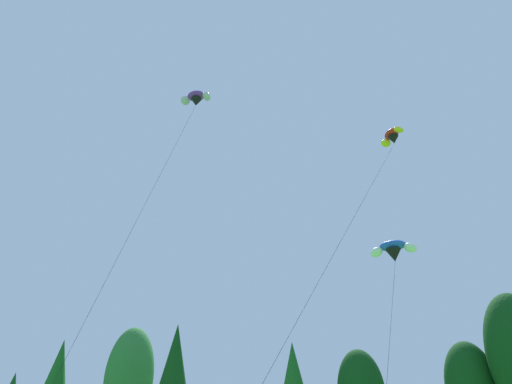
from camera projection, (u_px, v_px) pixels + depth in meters
The scene contains 6 objects.
treeline_tree_b at pixel (55, 383), 54.47m from camera, with size 4.71×4.71×14.12m.
treeline_tree_c at pixel (129, 378), 54.18m from camera, with size 5.98×5.98×15.50m.
treeline_tree_d at pixel (174, 373), 48.83m from camera, with size 4.80×4.80×14.53m.
parafoil_kite_high_purple at pixel (196, 99), 33.52m from camera, with size 2.58×9.26×24.10m.
parafoil_kite_mid_red_yellow at pixel (392, 137), 28.56m from camera, with size 7.95×11.70×18.88m.
parafoil_kite_far_blue_white at pixel (393, 251), 23.09m from camera, with size 2.58×9.65×9.98m.
Camera 1 is at (7.61, 5.88, 2.04)m, focal length 30.59 mm.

